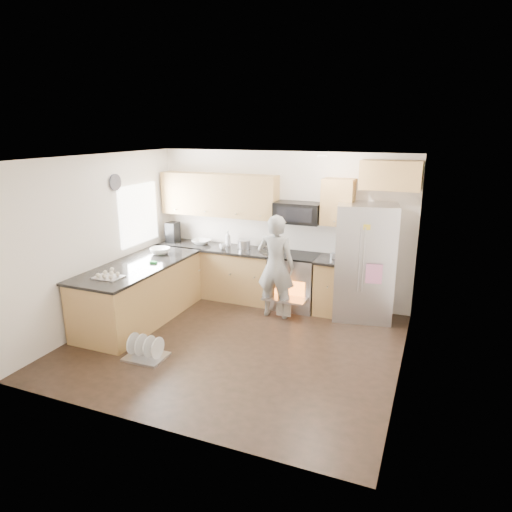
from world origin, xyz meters
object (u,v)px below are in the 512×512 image
at_px(stove_range, 295,269).
at_px(person, 276,267).
at_px(refrigerator, 365,262).
at_px(dish_rack, 146,352).

relative_size(stove_range, person, 1.07).
bearing_deg(refrigerator, stove_range, 170.37).
relative_size(refrigerator, person, 1.11).
bearing_deg(dish_rack, refrigerator, 45.84).
xyz_separation_m(refrigerator, dish_rack, (-2.43, -2.50, -0.84)).
bearing_deg(stove_range, dish_rack, -117.14).
height_order(refrigerator, dish_rack, refrigerator).
distance_m(refrigerator, person, 1.41).
xyz_separation_m(stove_range, dish_rack, (-1.28, -2.49, -0.59)).
distance_m(stove_range, person, 0.54).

